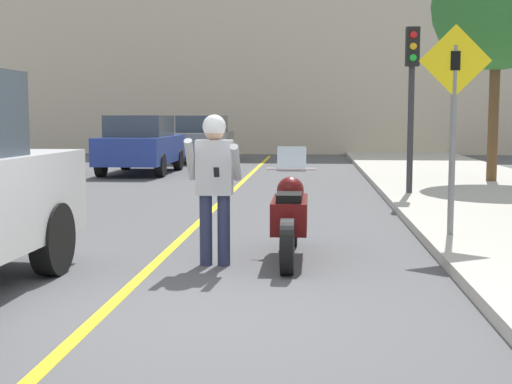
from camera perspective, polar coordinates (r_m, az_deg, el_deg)
The scene contains 10 objects.
ground_plane at distance 6.00m, azimuth -6.87°, elevation -9.96°, with size 80.00×80.00×0.00m, color #4C4C4F.
road_center_line at distance 11.90m, azimuth -4.03°, elevation -1.91°, with size 0.12×36.00×0.01m.
building_backdrop at distance 31.80m, azimuth 2.45°, elevation 11.12°, with size 28.00×1.20×8.91m.
motorcycle at distance 8.28m, azimuth 2.73°, elevation -1.97°, with size 0.62×2.26×1.28m.
person_biker at distance 7.85m, azimuth -3.35°, elevation 1.42°, with size 0.59×0.46×1.67m.
crossing_sign at distance 9.45m, azimuth 15.54°, elevation 6.37°, with size 0.91×0.08×2.67m.
traffic_light at distance 14.53m, azimuth 12.36°, elevation 8.94°, with size 0.26×0.30×3.26m.
street_tree at distance 17.93m, azimuth 18.74°, elevation 13.97°, with size 3.02×3.02×5.61m.
parked_car_blue at distance 20.96m, azimuth -9.17°, elevation 3.81°, with size 1.88×4.20×1.68m.
parked_car_grey at distance 26.19m, azimuth -4.25°, elevation 4.31°, with size 1.88×4.20×1.68m.
Camera 1 is at (1.15, -5.65, 1.65)m, focal length 50.00 mm.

